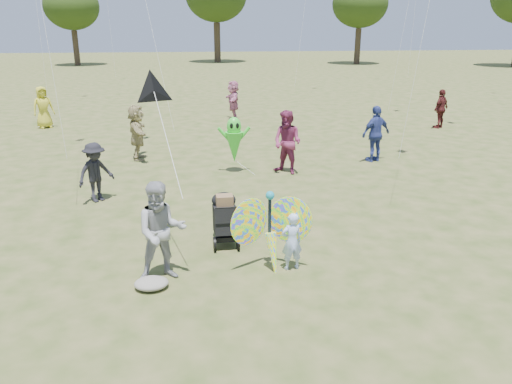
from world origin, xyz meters
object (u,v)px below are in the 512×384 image
jogging_stroller (225,215)px  adult_man (161,232)px  crowd_g (43,107)px  crowd_d (137,132)px  alien_kite (234,142)px  crowd_c (376,134)px  crowd_j (233,101)px  crowd_h (441,109)px  child_girl (292,241)px  crowd_b (96,172)px  crowd_e (287,142)px  butterfly_kite (271,231)px

jogging_stroller → adult_man: bearing=-131.4°
crowd_g → jogging_stroller: size_ratio=1.68×
crowd_d → alien_kite: 3.70m
crowd_c → alien_kite: bearing=-12.6°
crowd_j → alien_kite: 8.94m
crowd_j → crowd_h: bearing=69.1°
adult_man → crowd_c: bearing=39.3°
crowd_g → jogging_stroller: (7.10, -13.43, -0.30)m
child_girl → crowd_d: 9.37m
crowd_h → crowd_j: (-8.95, 3.07, 0.08)m
crowd_b → crowd_j: size_ratio=0.83×
crowd_j → alien_kite: (-0.74, -8.91, 0.03)m
crowd_g → crowd_j: bearing=-25.0°
jogging_stroller → alien_kite: 5.34m
crowd_d → crowd_g: (-4.65, 6.15, -0.02)m
jogging_stroller → alien_kite: bearing=81.5°
child_girl → crowd_b: crowd_b is taller
crowd_d → crowd_e: 5.26m
crowd_h → alien_kite: 11.31m
adult_man → crowd_j: crowd_j is taller
crowd_e → crowd_h: size_ratio=1.14×
crowd_e → jogging_stroller: (-2.27, -4.96, -0.36)m
crowd_e → crowd_g: crowd_e is taller
crowd_b → crowd_d: 4.29m
adult_man → butterfly_kite: 1.99m
crowd_c → alien_kite: 4.85m
child_girl → crowd_c: bearing=-129.7°
crowd_b → crowd_g: 11.12m
child_girl → crowd_c: size_ratio=0.60×
crowd_c → crowd_d: crowd_c is taller
crowd_d → crowd_b: bearing=164.9°
adult_man → crowd_c: (6.68, 7.44, 0.02)m
crowd_j → butterfly_kite: (-0.64, -15.50, -0.17)m
crowd_j → jogging_stroller: bearing=-7.6°
alien_kite → crowd_h: bearing=31.1°
jogging_stroller → butterfly_kite: size_ratio=0.63×
crowd_g → butterfly_kite: (7.87, -14.73, -0.15)m
child_girl → crowd_j: crowd_j is taller
adult_man → alien_kite: 6.98m
child_girl → jogging_stroller: size_ratio=1.03×
adult_man → alien_kite: size_ratio=1.06×
crowd_e → crowd_g: (-9.37, 8.47, -0.06)m
crowd_g → crowd_h: 17.61m
butterfly_kite → crowd_b: bearing=131.7°
crowd_c → crowd_h: size_ratio=1.09×
adult_man → crowd_d: (-1.24, 8.72, 0.01)m
crowd_c → crowd_h: bearing=-154.8°
alien_kite → crowd_j: bearing=85.2°
adult_man → crowd_j: (2.62, 15.63, 0.02)m
jogging_stroller → crowd_e: bearing=64.1°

